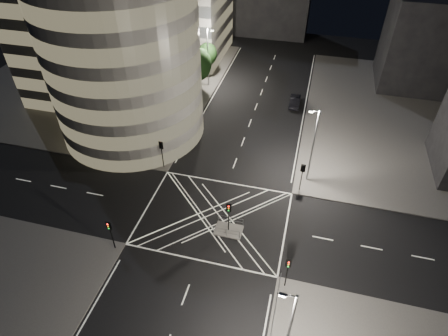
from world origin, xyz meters
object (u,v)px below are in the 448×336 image
(traffic_signal_nl, at_px, (110,230))
(traffic_signal_island, at_px, (229,212))
(central_island, at_px, (229,230))
(street_lamp_left_far, at_px, (208,56))
(street_lamp_right_near, at_px, (288,331))
(traffic_signal_fl, at_px, (162,150))
(traffic_signal_nr, at_px, (288,268))
(traffic_signal_fr, at_px, (302,173))
(sedan, at_px, (295,101))
(street_lamp_right_far, at_px, (313,144))
(street_lamp_left_near, at_px, (170,110))

(traffic_signal_nl, height_order, traffic_signal_island, same)
(central_island, xyz_separation_m, street_lamp_left_far, (-11.44, 31.50, 5.47))
(street_lamp_right_near, bearing_deg, traffic_signal_nl, 158.45)
(traffic_signal_fl, relative_size, street_lamp_right_near, 0.40)
(central_island, xyz_separation_m, traffic_signal_nr, (6.80, -5.30, 2.84))
(central_island, bearing_deg, traffic_signal_fl, 142.46)
(traffic_signal_fl, bearing_deg, traffic_signal_fr, 0.00)
(street_lamp_left_far, distance_m, sedan, 16.40)
(traffic_signal_island, distance_m, street_lamp_right_far, 13.13)
(central_island, bearing_deg, traffic_signal_fr, 50.67)
(central_island, distance_m, street_lamp_left_far, 33.95)
(central_island, xyz_separation_m, traffic_signal_nl, (-10.80, -5.30, 2.84))
(traffic_signal_fl, xyz_separation_m, street_lamp_right_far, (18.24, 2.20, 2.63))
(central_island, xyz_separation_m, traffic_signal_island, (0.00, 0.00, 2.84))
(traffic_signal_fl, height_order, street_lamp_right_near, street_lamp_right_near)
(traffic_signal_island, distance_m, street_lamp_left_far, 33.61)
(central_island, bearing_deg, traffic_signal_nl, -153.86)
(traffic_signal_island, bearing_deg, street_lamp_right_far, 54.70)
(street_lamp_right_far, bearing_deg, traffic_signal_nl, -139.09)
(traffic_signal_nl, bearing_deg, street_lamp_left_far, 90.99)
(street_lamp_left_near, relative_size, street_lamp_right_far, 1.00)
(traffic_signal_fr, relative_size, street_lamp_right_near, 0.40)
(street_lamp_right_far, bearing_deg, traffic_signal_fl, -173.12)
(central_island, distance_m, street_lamp_right_near, 15.54)
(traffic_signal_nl, relative_size, traffic_signal_fr, 1.00)
(street_lamp_left_near, bearing_deg, central_island, -49.73)
(street_lamp_left_far, xyz_separation_m, sedan, (15.42, -2.91, -4.78))
(traffic_signal_nr, height_order, sedan, traffic_signal_nr)
(street_lamp_left_near, bearing_deg, street_lamp_left_far, 90.00)
(central_island, relative_size, street_lamp_right_far, 0.30)
(traffic_signal_fl, height_order, street_lamp_right_far, street_lamp_right_far)
(central_island, relative_size, street_lamp_left_far, 0.30)
(traffic_signal_nr, relative_size, traffic_signal_island, 1.00)
(traffic_signal_nr, xyz_separation_m, traffic_signal_island, (-6.80, 5.30, 0.00))
(street_lamp_left_far, bearing_deg, street_lamp_right_far, -48.06)
(traffic_signal_nr, relative_size, street_lamp_right_near, 0.40)
(traffic_signal_fl, xyz_separation_m, traffic_signal_nr, (17.60, -13.60, 0.00))
(traffic_signal_island, bearing_deg, street_lamp_left_near, 130.27)
(traffic_signal_island, distance_m, sedan, 28.94)
(central_island, distance_m, traffic_signal_fl, 13.91)
(traffic_signal_nl, height_order, street_lamp_right_far, street_lamp_right_far)
(traffic_signal_island, xyz_separation_m, sedan, (3.98, 28.59, -2.16))
(traffic_signal_nl, xyz_separation_m, street_lamp_right_far, (18.24, 15.80, 2.63))
(traffic_signal_island, relative_size, street_lamp_left_far, 0.40)
(traffic_signal_island, relative_size, sedan, 0.87)
(traffic_signal_fr, xyz_separation_m, sedan, (-2.82, 20.29, -2.16))
(sedan, bearing_deg, central_island, 81.23)
(street_lamp_right_far, bearing_deg, central_island, -125.30)
(traffic_signal_nr, xyz_separation_m, street_lamp_left_near, (-18.24, 18.80, 2.63))
(street_lamp_right_near, bearing_deg, street_lamp_left_far, 113.21)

